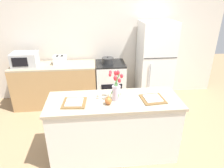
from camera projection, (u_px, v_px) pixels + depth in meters
ground_plane at (114, 152)px, 3.05m from camera, size 10.00×10.00×0.00m
back_wall at (104, 37)px, 4.31m from camera, size 5.20×0.08×2.70m
kitchen_island at (114, 127)px, 2.87m from camera, size 1.80×0.66×0.91m
back_counter at (56, 85)px, 4.22m from camera, size 1.68×0.60×0.89m
stove_range at (110, 83)px, 4.33m from camera, size 0.60×0.61×0.89m
refrigerator at (155, 63)px, 4.24m from camera, size 0.68×0.67×1.72m
flower_vase at (116, 89)px, 2.61m from camera, size 0.19×0.17×0.41m
pear_figurine at (108, 100)px, 2.54m from camera, size 0.09×0.09×0.15m
plate_setting_left at (74, 103)px, 2.59m from camera, size 0.33×0.33×0.02m
plate_setting_right at (153, 99)px, 2.68m from camera, size 0.33×0.33×0.02m
toaster at (60, 60)px, 4.05m from camera, size 0.28×0.18×0.17m
cooking_pot at (108, 60)px, 4.10m from camera, size 0.24×0.24×0.15m
microwave at (25, 59)px, 3.93m from camera, size 0.48×0.37×0.27m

